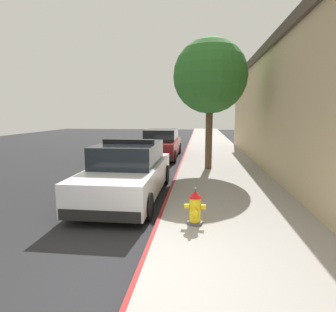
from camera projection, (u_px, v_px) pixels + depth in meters
ground_plane at (99, 163)px, 14.29m from camera, size 33.33×60.00×0.20m
sidewalk_pavement at (217, 162)px, 13.58m from camera, size 3.37×60.00×0.15m
curb_painted_edge at (182, 161)px, 13.78m from camera, size 0.08×60.00×0.15m
police_cruiser at (129, 172)px, 8.04m from camera, size 1.94×4.84×1.68m
parked_car_silver_ahead at (161, 144)px, 15.43m from camera, size 1.94×4.84×1.56m
fire_hydrant at (195, 208)px, 5.68m from camera, size 0.44×0.40×0.76m
street_tree at (210, 77)px, 10.98m from camera, size 2.94×2.94×5.20m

